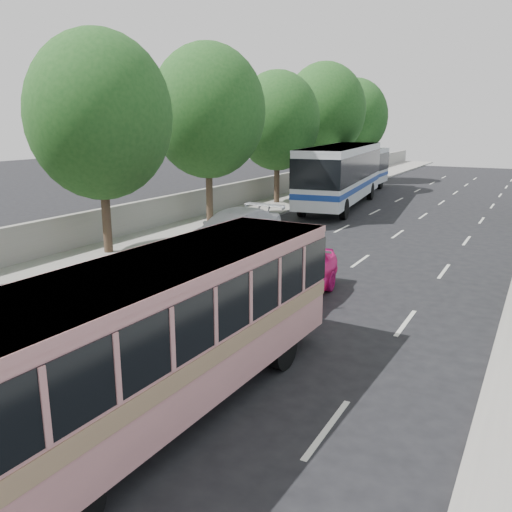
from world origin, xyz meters
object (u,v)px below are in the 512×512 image
Objects in this scene: pink_taxi at (292,274)px; tour_coach_rear at (357,167)px; pink_bus at (163,321)px; tour_coach_front at (341,170)px; white_pickup at (234,230)px.

tour_coach_rear is at bearing 98.74° from pink_taxi.
pink_bus is 0.86× the size of tour_coach_rear.
tour_coach_front is at bearing 104.62° from pink_bus.
tour_coach_rear is at bearing 95.63° from white_pickup.
pink_bus reaches higher than white_pickup.
white_pickup is 0.44× the size of tour_coach_front.
white_pickup is at bearing 117.15° from pink_bus.
pink_bus is 1.62× the size of white_pickup.
pink_bus reaches higher than pink_taxi.
tour_coach_rear is (-6.33, 25.81, 1.13)m from pink_taxi.
pink_taxi is 26.59m from tour_coach_rear.
tour_coach_rear is (-1.26, 7.13, -0.37)m from tour_coach_front.
pink_bus is at bearing -79.88° from tour_coach_rear.
pink_taxi is at bearing 97.73° from pink_bus.
white_pickup reaches higher than pink_taxi.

